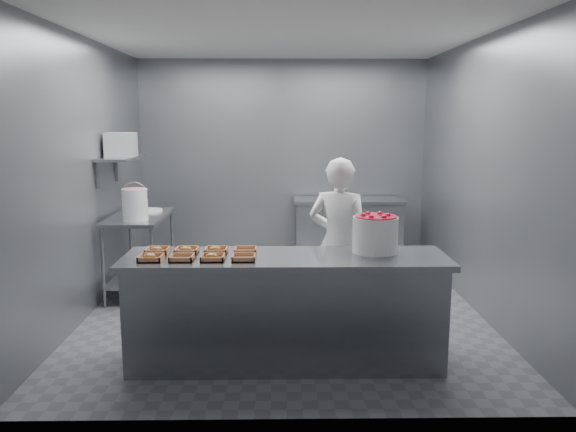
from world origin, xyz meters
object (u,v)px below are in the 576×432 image
object	(u,v)px
prep_table	(140,242)
tray_1	(182,257)
tray_5	(187,250)
strawberry_tub	(375,233)
service_counter	(286,309)
glaze_bucket	(135,204)
tray_6	(216,250)
back_counter	(348,231)
tray_0	(151,257)
appliance	(121,145)
tray_2	(212,257)
tray_4	(157,250)
worker	(339,243)
tray_3	(244,257)
tray_7	(246,250)

from	to	relation	value
prep_table	tray_1	xyz separation A→B (m)	(0.84, -2.07, 0.33)
tray_5	strawberry_tub	distance (m)	1.55
service_counter	strawberry_tub	xyz separation A→B (m)	(0.74, 0.12, 0.61)
prep_table	service_counter	bearing A→B (deg)	-49.76
glaze_bucket	tray_6	bearing A→B (deg)	-55.48
service_counter	tray_6	bearing A→B (deg)	168.08
back_counter	tray_1	bearing A→B (deg)	-116.84
tray_0	tray_6	world-z (taller)	same
back_counter	appliance	xyz separation A→B (m)	(-2.72, -1.27, 1.24)
tray_5	glaze_bucket	bearing A→B (deg)	117.85
tray_0	tray_6	distance (m)	0.54
prep_table	appliance	xyz separation A→B (m)	(-0.17, 0.03, 1.11)
service_counter	glaze_bucket	bearing A→B (deg)	134.62
tray_2	tray_4	xyz separation A→B (m)	(-0.48, 0.24, 0.00)
worker	strawberry_tub	distance (m)	0.81
tray_1	tray_6	distance (m)	0.34
tray_2	worker	size ratio (longest dim) A/B	0.11
prep_table	tray_3	world-z (taller)	tray_3
tray_7	glaze_bucket	bearing A→B (deg)	130.34
tray_2	tray_1	bearing A→B (deg)	180.00
tray_7	glaze_bucket	distance (m)	1.98
prep_table	appliance	world-z (taller)	appliance
tray_1	worker	world-z (taller)	worker
glaze_bucket	back_counter	bearing A→B (deg)	32.99
worker	appliance	xyz separation A→B (m)	(-2.34, 1.12, 0.88)
tray_0	worker	xyz separation A→B (m)	(1.57, 0.98, -0.11)
tray_2	glaze_bucket	bearing A→B (deg)	120.68
tray_5	tray_6	xyz separation A→B (m)	(0.24, 0.00, 0.00)
prep_table	tray_6	xyz separation A→B (m)	(1.08, -1.83, 0.33)
tray_4	tray_6	bearing A→B (deg)	0.00
tray_6	strawberry_tub	world-z (taller)	strawberry_tub
tray_3	strawberry_tub	distance (m)	1.10
service_counter	tray_3	world-z (taller)	tray_3
service_counter	back_counter	world-z (taller)	same
tray_6	glaze_bucket	world-z (taller)	glaze_bucket
tray_3	tray_4	distance (m)	0.76
tray_2	tray_7	distance (m)	0.34
tray_6	worker	distance (m)	1.32
tray_0	tray_7	distance (m)	0.76
prep_table	tray_5	xyz separation A→B (m)	(0.84, -1.83, 0.33)
tray_1	appliance	size ratio (longest dim) A/B	0.53
tray_0	tray_2	world-z (taller)	same
tray_4	worker	size ratio (longest dim) A/B	0.11
tray_4	tray_5	xyz separation A→B (m)	(0.24, 0.00, 0.00)
glaze_bucket	appliance	size ratio (longest dim) A/B	1.18
tray_1	glaze_bucket	world-z (taller)	glaze_bucket
service_counter	tray_0	size ratio (longest dim) A/B	13.88
service_counter	appliance	distance (m)	2.96
tray_1	tray_3	world-z (taller)	same
back_counter	tray_3	xyz separation A→B (m)	(-1.23, -3.37, 0.47)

